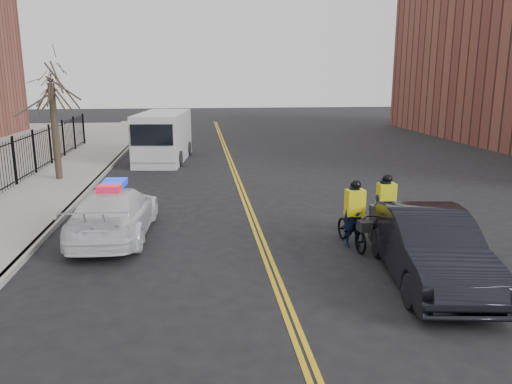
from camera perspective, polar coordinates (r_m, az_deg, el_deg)
The scene contains 12 objects.
ground at distance 12.63m, azimuth 1.26°, elevation -7.41°, with size 120.00×120.00×0.00m, color black.
center_line_left at distance 20.26m, azimuth -2.02°, elevation 0.51°, with size 0.10×60.00×0.01m, color gold.
center_line_right at distance 20.28m, azimuth -1.57°, elevation 0.53°, with size 0.10×60.00×0.01m, color gold.
sidewalk at distance 21.03m, azimuth -22.62°, elevation 0.16°, with size 3.00×60.00×0.15m, color gray.
curb at distance 20.66m, azimuth -18.62°, elevation 0.27°, with size 0.20×60.00×0.15m, color gray.
iron_fence at distance 21.33m, azimuth -26.71°, elevation 2.47°, with size 0.12×28.00×2.00m, color black, non-canonical shape.
street_tree at distance 22.54m, azimuth -22.27°, elevation 9.90°, with size 3.20×3.20×4.80m.
police_cruiser at distance 14.49m, azimuth -15.89°, elevation -2.25°, with size 2.17×4.93×1.57m.
dark_sedan at distance 11.59m, azimuth 19.13°, elevation -5.91°, with size 1.68×4.82×1.59m, color black.
cargo_van at distance 26.96m, azimuth -10.60°, elevation 6.14°, with size 2.86×6.30×2.55m.
cyclist_near at distance 13.44m, azimuth 11.15°, elevation -3.56°, with size 0.82×1.90×1.81m.
cyclist_far at distance 14.38m, azimuth 14.57°, elevation -2.28°, with size 0.83×1.81×1.81m.
Camera 1 is at (-1.62, -11.71, 4.43)m, focal length 35.00 mm.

